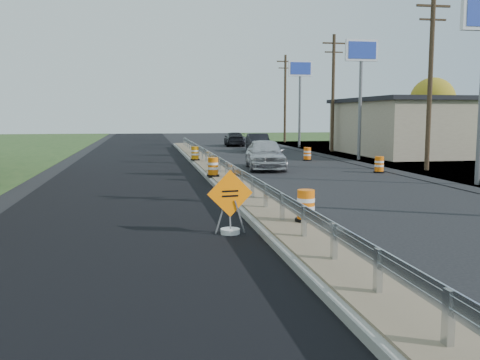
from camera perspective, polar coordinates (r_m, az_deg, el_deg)
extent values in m
plane|color=black|center=(18.31, 1.34, -2.53)|extent=(140.00, 140.00, 0.00)
cube|color=black|center=(27.87, -11.72, 0.62)|extent=(7.20, 120.00, 0.01)
cube|color=gray|center=(26.12, -2.15, 0.53)|extent=(1.60, 55.00, 0.18)
cube|color=brown|center=(26.10, -2.15, 0.78)|extent=(1.25, 55.00, 0.05)
cube|color=silver|center=(7.17, 21.35, -13.47)|extent=(0.10, 0.15, 0.70)
cube|color=silver|center=(8.84, 14.52, -9.31)|extent=(0.10, 0.15, 0.70)
cube|color=silver|center=(10.63, 10.01, -6.43)|extent=(0.10, 0.15, 0.70)
cube|color=silver|center=(12.48, 6.85, -4.37)|extent=(0.10, 0.15, 0.70)
cube|color=silver|center=(14.37, 4.52, -2.84)|extent=(0.10, 0.15, 0.70)
cube|color=silver|center=(16.29, 2.75, -1.66)|extent=(0.10, 0.15, 0.70)
cube|color=silver|center=(18.23, 1.35, -0.73)|extent=(0.10, 0.15, 0.70)
cube|color=silver|center=(20.17, 0.22, 0.02)|extent=(0.10, 0.15, 0.70)
cube|color=silver|center=(22.13, -0.71, 0.64)|extent=(0.10, 0.15, 0.70)
cube|color=silver|center=(24.10, -1.49, 1.16)|extent=(0.10, 0.15, 0.70)
cube|color=silver|center=(26.06, -2.15, 1.60)|extent=(0.10, 0.15, 0.70)
cube|color=silver|center=(28.04, -2.72, 1.98)|extent=(0.10, 0.15, 0.70)
cube|color=silver|center=(30.02, -3.22, 2.30)|extent=(0.10, 0.15, 0.70)
cube|color=silver|center=(32.00, -3.65, 2.59)|extent=(0.10, 0.15, 0.70)
cube|color=silver|center=(33.98, -4.03, 2.84)|extent=(0.10, 0.15, 0.70)
cube|color=silver|center=(35.96, -4.37, 3.07)|extent=(0.10, 0.15, 0.70)
cube|color=silver|center=(37.95, -4.68, 3.27)|extent=(0.10, 0.15, 0.70)
cube|color=silver|center=(39.94, -4.95, 3.45)|extent=(0.10, 0.15, 0.70)
cube|color=silver|center=(41.93, -5.20, 3.62)|extent=(0.10, 0.15, 0.70)
cube|color=silver|center=(43.91, -5.43, 3.77)|extent=(0.10, 0.15, 0.70)
cube|color=silver|center=(45.91, -5.64, 3.90)|extent=(0.10, 0.15, 0.70)
cube|color=silver|center=(47.90, -5.83, 4.03)|extent=(0.10, 0.15, 0.70)
cube|color=silver|center=(49.89, -6.00, 4.14)|extent=(0.10, 0.15, 0.70)
cube|color=silver|center=(27.03, -2.45, 2.22)|extent=(0.04, 46.00, 0.34)
cube|color=silver|center=(27.04, -2.45, 2.05)|extent=(0.06, 46.00, 0.03)
cube|color=silver|center=(27.03, -2.45, 2.38)|extent=(0.06, 46.00, 0.03)
cube|color=tan|center=(45.03, 23.08, 5.13)|extent=(18.00, 12.00, 4.00)
cube|color=black|center=(45.03, 23.21, 7.82)|extent=(18.50, 12.50, 0.30)
cube|color=black|center=(40.84, 12.45, 4.83)|extent=(0.08, 7.20, 2.20)
cylinder|color=slate|center=(36.53, 12.68, 7.41)|extent=(0.22, 0.22, 6.80)
cube|color=white|center=(36.77, 12.84, 13.34)|extent=(2.20, 0.25, 1.40)
cube|color=#263FB2|center=(36.77, 12.84, 13.34)|extent=(1.90, 0.30, 1.10)
cylinder|color=slate|center=(49.74, 6.39, 7.38)|extent=(0.22, 0.22, 6.80)
cube|color=white|center=(49.91, 6.45, 11.74)|extent=(2.20, 0.25, 1.40)
cube|color=#263FB2|center=(49.91, 6.45, 11.74)|extent=(1.90, 0.30, 1.10)
cylinder|color=#473523|center=(30.72, 19.62, 9.71)|extent=(0.26, 0.26, 9.40)
cube|color=#473523|center=(31.19, 19.93, 17.06)|extent=(1.90, 0.12, 0.12)
cube|color=#473523|center=(31.07, 19.88, 15.80)|extent=(1.50, 0.10, 0.10)
cylinder|color=#473523|center=(44.38, 9.89, 9.05)|extent=(0.26, 0.26, 9.40)
cube|color=#473523|center=(44.71, 10.00, 14.18)|extent=(1.90, 0.12, 0.12)
cube|color=#473523|center=(44.63, 9.98, 13.29)|extent=(1.50, 0.10, 0.10)
cylinder|color=#473523|center=(58.70, 4.83, 8.60)|extent=(0.26, 0.26, 9.40)
cube|color=#473523|center=(58.95, 4.87, 12.49)|extent=(1.90, 0.12, 0.12)
cube|color=#473523|center=(58.88, 4.86, 11.81)|extent=(1.50, 0.10, 0.10)
cylinder|color=#473523|center=(59.59, 19.74, 5.15)|extent=(0.36, 0.36, 3.08)
sphere|color=gold|center=(59.59, 19.86, 8.05)|extent=(4.62, 4.62, 4.62)
cylinder|color=white|center=(13.66, -1.06, -5.51)|extent=(0.50, 0.50, 0.14)
cube|color=slate|center=(13.55, -2.10, -4.01)|extent=(0.30, 0.07, 0.86)
cube|color=slate|center=(13.63, -0.02, -3.94)|extent=(0.30, 0.07, 0.86)
cube|color=slate|center=(13.63, -1.09, -3.94)|extent=(0.06, 0.22, 0.88)
cube|color=orange|center=(13.48, -1.07, -1.45)|extent=(1.19, 0.18, 1.19)
cube|color=black|center=(13.46, -1.05, -1.20)|extent=(0.42, 0.06, 0.04)
cube|color=black|center=(13.47, -1.05, -1.72)|extent=(0.42, 0.06, 0.04)
cylinder|color=black|center=(14.25, 7.01, -4.23)|extent=(0.57, 0.57, 0.08)
cylinder|color=orange|center=(14.18, 7.03, -2.65)|extent=(0.46, 0.46, 0.80)
cylinder|color=white|center=(14.16, 7.04, -2.12)|extent=(0.47, 0.47, 0.10)
cylinder|color=white|center=(14.19, 7.03, -2.95)|extent=(0.47, 0.47, 0.10)
cylinder|color=black|center=(24.40, -2.89, 0.49)|extent=(0.59, 0.59, 0.08)
cylinder|color=orange|center=(24.35, -2.90, 1.45)|extent=(0.47, 0.47, 0.82)
cylinder|color=white|center=(24.34, -2.90, 1.77)|extent=(0.48, 0.48, 0.11)
cylinder|color=white|center=(24.36, -2.90, 1.26)|extent=(0.48, 0.48, 0.11)
cylinder|color=black|center=(33.11, -4.82, 2.19)|extent=(0.58, 0.58, 0.08)
cylinder|color=orange|center=(33.08, -4.83, 2.89)|extent=(0.46, 0.46, 0.81)
cylinder|color=white|center=(33.07, -4.83, 3.12)|extent=(0.48, 0.48, 0.11)
cylinder|color=white|center=(33.08, -4.82, 2.75)|extent=(0.48, 0.48, 0.11)
cylinder|color=black|center=(28.93, 14.60, 0.84)|extent=(0.58, 0.58, 0.08)
cylinder|color=orange|center=(28.89, 14.62, 1.64)|extent=(0.47, 0.47, 0.81)
cylinder|color=white|center=(28.88, 14.63, 1.91)|extent=(0.48, 0.48, 0.11)
cylinder|color=white|center=(28.90, 14.62, 1.49)|extent=(0.48, 0.48, 0.11)
cylinder|color=black|center=(35.70, 7.18, 2.14)|extent=(0.59, 0.59, 0.08)
cylinder|color=#FF630A|center=(35.67, 7.19, 2.80)|extent=(0.48, 0.48, 0.83)
cylinder|color=white|center=(35.66, 7.19, 3.02)|extent=(0.49, 0.49, 0.11)
cylinder|color=white|center=(35.67, 7.19, 2.68)|extent=(0.49, 0.49, 0.11)
imported|color=silver|center=(29.84, 2.69, 2.80)|extent=(2.58, 5.20, 1.70)
imported|color=black|center=(43.75, 1.94, 4.00)|extent=(1.90, 4.64, 1.49)
imported|color=black|center=(52.05, -0.60, 4.39)|extent=(2.27, 4.72, 1.33)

